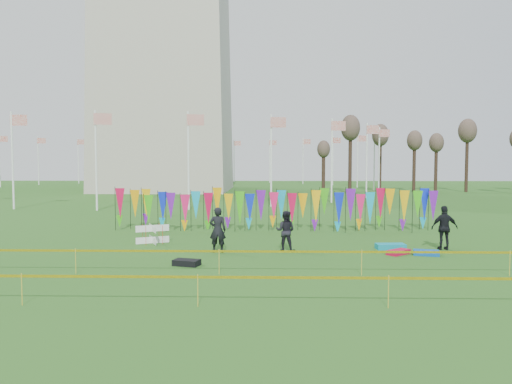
{
  "coord_description": "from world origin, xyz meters",
  "views": [
    {
      "loc": [
        -0.25,
        -19.5,
        3.98
      ],
      "look_at": [
        -0.88,
        6.0,
        2.39
      ],
      "focal_mm": 35.0,
      "sensor_mm": 36.0,
      "label": 1
    }
  ],
  "objects_px": {
    "box_kite": "(153,234)",
    "kite_bag_blue": "(426,253)",
    "person_right": "(445,228)",
    "kite_bag_teal": "(390,246)",
    "kite_bag_black": "(187,263)",
    "person_mid": "(286,231)",
    "person_left": "(218,230)",
    "kite_bag_red": "(398,252)"
  },
  "relations": [
    {
      "from": "box_kite",
      "to": "kite_bag_blue",
      "type": "distance_m",
      "value": 12.55
    },
    {
      "from": "box_kite",
      "to": "person_right",
      "type": "xyz_separation_m",
      "value": [
        13.46,
        -1.36,
        0.54
      ]
    },
    {
      "from": "box_kite",
      "to": "person_mid",
      "type": "xyz_separation_m",
      "value": [
        6.34,
        -1.85,
        0.44
      ]
    },
    {
      "from": "kite_bag_teal",
      "to": "kite_bag_blue",
      "type": "bearing_deg",
      "value": -51.4
    },
    {
      "from": "box_kite",
      "to": "person_left",
      "type": "bearing_deg",
      "value": -33.79
    },
    {
      "from": "kite_bag_black",
      "to": "kite_bag_teal",
      "type": "relative_size",
      "value": 0.76
    },
    {
      "from": "person_right",
      "to": "kite_bag_red",
      "type": "bearing_deg",
      "value": 26.0
    },
    {
      "from": "person_mid",
      "to": "kite_bag_blue",
      "type": "relative_size",
      "value": 1.72
    },
    {
      "from": "person_left",
      "to": "box_kite",
      "type": "bearing_deg",
      "value": -32.55
    },
    {
      "from": "box_kite",
      "to": "kite_bag_black",
      "type": "bearing_deg",
      "value": -63.73
    },
    {
      "from": "person_right",
      "to": "kite_bag_teal",
      "type": "distance_m",
      "value": 2.52
    },
    {
      "from": "box_kite",
      "to": "kite_bag_black",
      "type": "height_order",
      "value": "box_kite"
    },
    {
      "from": "person_mid",
      "to": "kite_bag_black",
      "type": "distance_m",
      "value": 5.05
    },
    {
      "from": "box_kite",
      "to": "person_mid",
      "type": "height_order",
      "value": "person_mid"
    },
    {
      "from": "person_mid",
      "to": "kite_bag_black",
      "type": "xyz_separation_m",
      "value": [
        -3.87,
        -3.14,
        -0.78
      ]
    },
    {
      "from": "kite_bag_red",
      "to": "kite_bag_teal",
      "type": "height_order",
      "value": "kite_bag_teal"
    },
    {
      "from": "kite_bag_black",
      "to": "person_left",
      "type": "bearing_deg",
      "value": 71.55
    },
    {
      "from": "box_kite",
      "to": "person_right",
      "type": "relative_size",
      "value": 0.46
    },
    {
      "from": "person_mid",
      "to": "kite_bag_black",
      "type": "relative_size",
      "value": 1.83
    },
    {
      "from": "person_right",
      "to": "kite_bag_teal",
      "type": "bearing_deg",
      "value": -3.16
    },
    {
      "from": "person_left",
      "to": "person_right",
      "type": "bearing_deg",
      "value": -173.66
    },
    {
      "from": "person_mid",
      "to": "kite_bag_red",
      "type": "height_order",
      "value": "person_mid"
    },
    {
      "from": "person_left",
      "to": "kite_bag_teal",
      "type": "height_order",
      "value": "person_left"
    },
    {
      "from": "kite_bag_teal",
      "to": "kite_bag_red",
      "type": "bearing_deg",
      "value": -88.75
    },
    {
      "from": "person_right",
      "to": "kite_bag_blue",
      "type": "relative_size",
      "value": 1.91
    },
    {
      "from": "kite_bag_red",
      "to": "kite_bag_teal",
      "type": "xyz_separation_m",
      "value": [
        -0.03,
        1.28,
        0.02
      ]
    },
    {
      "from": "box_kite",
      "to": "kite_bag_black",
      "type": "distance_m",
      "value": 5.58
    },
    {
      "from": "person_left",
      "to": "kite_bag_blue",
      "type": "height_order",
      "value": "person_left"
    },
    {
      "from": "box_kite",
      "to": "kite_bag_blue",
      "type": "relative_size",
      "value": 0.88
    },
    {
      "from": "person_right",
      "to": "kite_bag_black",
      "type": "xyz_separation_m",
      "value": [
        -11.0,
        -3.64,
        -0.88
      ]
    },
    {
      "from": "box_kite",
      "to": "kite_bag_blue",
      "type": "xyz_separation_m",
      "value": [
        12.25,
        -2.69,
        -0.35
      ]
    },
    {
      "from": "kite_bag_blue",
      "to": "kite_bag_black",
      "type": "distance_m",
      "value": 10.05
    },
    {
      "from": "kite_bag_blue",
      "to": "box_kite",
      "type": "bearing_deg",
      "value": 167.6
    },
    {
      "from": "box_kite",
      "to": "kite_bag_teal",
      "type": "relative_size",
      "value": 0.71
    },
    {
      "from": "kite_bag_red",
      "to": "kite_bag_black",
      "type": "relative_size",
      "value": 1.12
    },
    {
      "from": "person_left",
      "to": "kite_bag_blue",
      "type": "distance_m",
      "value": 8.93
    },
    {
      "from": "person_mid",
      "to": "person_right",
      "type": "relative_size",
      "value": 0.9
    },
    {
      "from": "box_kite",
      "to": "kite_bag_red",
      "type": "relative_size",
      "value": 0.83
    },
    {
      "from": "box_kite",
      "to": "kite_bag_red",
      "type": "height_order",
      "value": "box_kite"
    },
    {
      "from": "kite_bag_black",
      "to": "kite_bag_teal",
      "type": "distance_m",
      "value": 9.41
    },
    {
      "from": "person_right",
      "to": "kite_bag_teal",
      "type": "xyz_separation_m",
      "value": [
        -2.36,
        0.11,
        -0.87
      ]
    },
    {
      "from": "person_mid",
      "to": "kite_bag_teal",
      "type": "distance_m",
      "value": 4.86
    }
  ]
}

